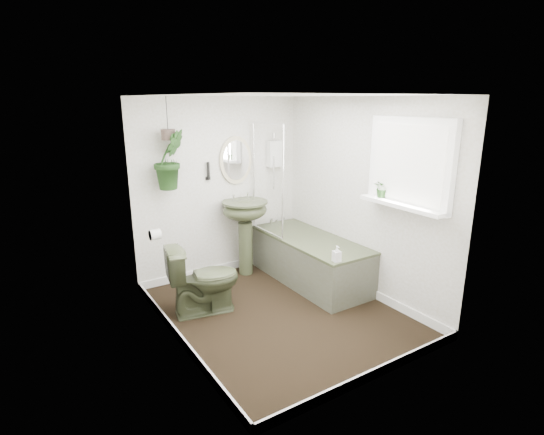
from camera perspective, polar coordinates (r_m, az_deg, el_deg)
floor at (r=4.79m, az=0.99°, el=-12.72°), size 2.30×2.80×0.02m
ceiling at (r=4.22m, az=1.14°, el=16.24°), size 2.30×2.80×0.02m
wall_back at (r=5.56m, az=-7.02°, el=3.94°), size 2.30×0.02×2.30m
wall_front at (r=3.33m, az=14.63°, el=-4.44°), size 2.30×0.02×2.30m
wall_left at (r=3.87m, az=-13.42°, el=-1.57°), size 0.02×2.80×2.30m
wall_right at (r=5.08m, az=12.04°, el=2.60°), size 0.02×2.80×2.30m
skirting at (r=4.76m, az=0.99°, el=-12.08°), size 2.30×2.80×0.10m
bathtub at (r=5.46m, az=5.13°, el=-5.64°), size 0.72×1.72×0.58m
bath_screen at (r=5.40m, az=-0.60°, el=5.11°), size 0.04×0.72×1.40m
shower_box at (r=5.82m, az=0.34°, el=8.57°), size 0.20×0.10×0.35m
oval_mirror at (r=5.57m, az=-4.85°, el=7.67°), size 0.46×0.03×0.62m
wall_sconce at (r=5.40m, az=-8.55°, el=6.24°), size 0.04×0.04×0.22m
toilet_roll_holder at (r=4.60m, az=-15.45°, el=-2.23°), size 0.11×0.11×0.11m
window_recess at (r=4.47m, az=18.05°, el=6.97°), size 0.08×1.00×0.90m
window_sill at (r=4.50m, az=17.03°, el=1.63°), size 0.18×1.00×0.04m
window_blinds at (r=4.44m, az=17.67°, el=6.94°), size 0.01×0.86×0.76m
toilet at (r=4.70m, az=-9.17°, el=-8.16°), size 0.83×0.56×0.77m
pedestal_sink at (r=5.61m, az=-3.59°, el=-2.71°), size 0.59×0.51×1.01m
sill_plant at (r=4.69m, az=14.63°, el=3.94°), size 0.20×0.18×0.21m
hanging_plant at (r=5.08m, az=-13.58°, el=7.58°), size 0.42×0.36×0.69m
soap_bottle at (r=4.61m, az=8.71°, el=-4.85°), size 0.09×0.09×0.18m
hanging_pot at (r=5.05m, az=-13.79°, el=10.77°), size 0.16×0.16×0.12m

